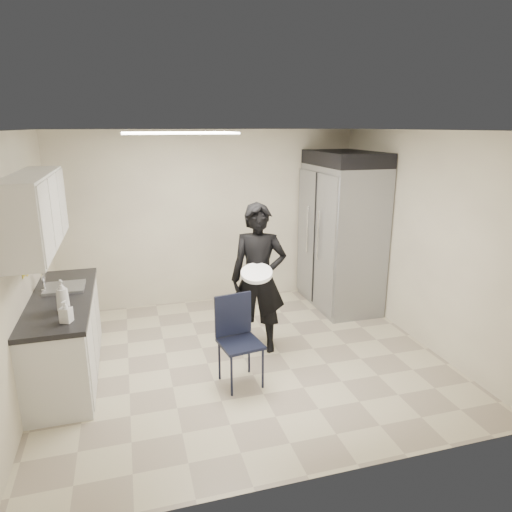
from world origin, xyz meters
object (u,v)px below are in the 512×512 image
object	(u,v)px
commercial_fridge	(341,237)
man_tuxedo	(258,279)
folding_chair	(241,344)
lower_counter	(65,338)

from	to	relation	value
commercial_fridge	man_tuxedo	bearing A→B (deg)	-146.28
folding_chair	man_tuxedo	world-z (taller)	man_tuxedo
commercial_fridge	man_tuxedo	xyz separation A→B (m)	(-1.60, -1.07, -0.15)
commercial_fridge	folding_chair	world-z (taller)	commercial_fridge
folding_chair	man_tuxedo	bearing A→B (deg)	51.84
lower_counter	man_tuxedo	xyz separation A→B (m)	(2.18, 0.01, 0.47)
commercial_fridge	folding_chair	xyz separation A→B (m)	(-2.00, -1.79, -0.59)
commercial_fridge	lower_counter	bearing A→B (deg)	-164.12
lower_counter	folding_chair	xyz separation A→B (m)	(1.78, -0.72, 0.03)
man_tuxedo	commercial_fridge	bearing A→B (deg)	54.56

